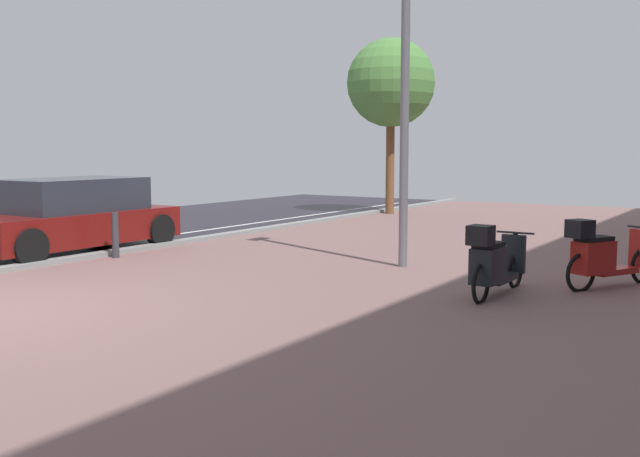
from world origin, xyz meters
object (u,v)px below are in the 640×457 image
bollard_far (115,235)px  scooter_mid (493,263)px  parked_car_near (70,216)px  street_tree (391,84)px  scooter_near (603,256)px  lamp_post (406,40)px

bollard_far → scooter_mid: bearing=2.3°
parked_car_near → street_tree: street_tree is taller
parked_car_near → scooter_near: bearing=9.7°
street_tree → parked_car_near: bearing=-97.8°
scooter_near → lamp_post: bearing=176.7°
scooter_near → lamp_post: 4.40m
street_tree → bollard_far: size_ratio=6.33×
scooter_mid → parked_car_near: size_ratio=0.45×
scooter_mid → lamp_post: (-2.05, 1.57, 3.13)m
scooter_near → parked_car_near: size_ratio=0.41×
parked_car_near → bollard_far: bearing=-4.7°
parked_car_near → lamp_post: 6.84m
scooter_near → street_tree: street_tree is taller
scooter_mid → bollard_far: scooter_mid is taller
lamp_post → bollard_far: lamp_post is taller
bollard_far → street_tree: bearing=89.6°
scooter_near → bollard_far: size_ratio=2.06×
lamp_post → street_tree: 9.53m
scooter_mid → lamp_post: lamp_post is taller
scooter_near → scooter_mid: 1.74m
lamp_post → scooter_mid: bearing=-37.5°
scooter_mid → street_tree: (-6.60, 9.94, 3.27)m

